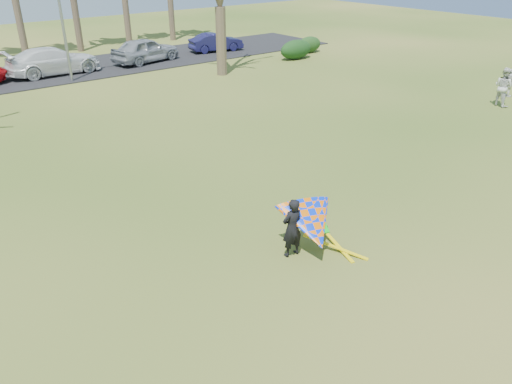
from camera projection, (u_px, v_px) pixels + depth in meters
ground at (304, 257)px, 12.87m from camera, size 100.00×100.00×0.00m
parking_strip at (22, 77)px, 30.40m from camera, size 46.00×7.00×0.06m
streetlight at (62, 1)px, 27.53m from camera, size 2.28×0.18×8.00m
hedge_near at (296, 49)px, 35.02m from camera, size 2.65×1.20×1.33m
hedge_far at (309, 45)px, 37.12m from camera, size 2.12×1.00×1.18m
car_3 at (53, 61)px, 30.59m from camera, size 5.61×2.34×1.62m
car_4 at (145, 50)px, 33.75m from camera, size 5.08×2.91×1.63m
car_5 at (216, 42)px, 37.34m from camera, size 4.18×2.09×1.32m
pedestrian_a at (503, 87)px, 24.60m from camera, size 0.88×1.04×1.90m
pedestrian_b at (510, 83)px, 26.20m from camera, size 0.66×0.95×1.49m
kite_flyer at (310, 225)px, 12.66m from camera, size 2.13×2.39×2.02m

